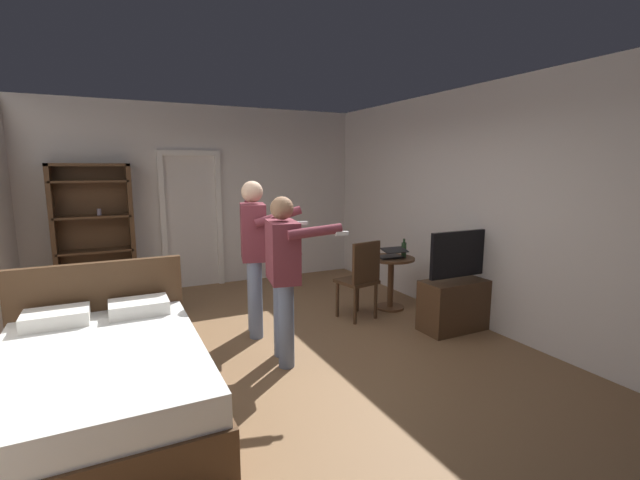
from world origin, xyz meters
name	(u,v)px	position (x,y,z in m)	size (l,w,h in m)	color
ground_plane	(275,358)	(0.00, 0.00, 0.00)	(6.76, 6.76, 0.00)	olive
wall_back	(205,197)	(0.00, 3.13, 1.41)	(5.27, 0.12, 2.82)	silver
wall_right	(475,207)	(2.58, 0.00, 1.41)	(0.12, 6.38, 2.82)	silver
doorway_frame	(191,210)	(-0.23, 3.05, 1.22)	(0.93, 0.08, 2.13)	white
bed	(102,380)	(-1.52, -0.41, 0.30)	(1.47, 2.10, 1.02)	#4C331E
bookshelf	(94,228)	(-1.58, 2.91, 1.04)	(1.02, 0.32, 1.93)	#4C331E
tv_flatscreen	(459,299)	(2.22, -0.19, 0.36)	(0.93, 0.40, 1.17)	#4C331E
side_table	(391,274)	(1.93, 0.77, 0.47)	(0.62, 0.62, 0.70)	brown
laptop	(391,254)	(1.90, 0.73, 0.75)	(0.35, 0.36, 0.15)	black
bottle_on_table	(404,250)	(2.07, 0.69, 0.81)	(0.06, 0.06, 0.25)	#264425
wooden_chair	(361,277)	(1.35, 0.59, 0.54)	(0.49, 0.49, 0.99)	#4C331E
person_blue_shirt	(284,267)	(0.07, -0.09, 0.94)	(0.67, 0.71, 1.61)	slate
person_striped_shirt	(255,247)	(0.04, 0.71, 1.00)	(0.66, 0.69, 1.73)	slate
suitcase_dark	(148,298)	(-1.01, 1.89, 0.23)	(0.49, 0.33, 0.46)	#1E2D38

